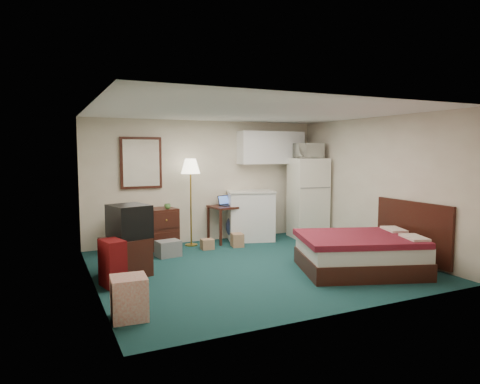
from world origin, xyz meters
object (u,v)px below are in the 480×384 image
bed (360,254)px  tv_stand (126,257)px  fridge (308,198)px  suitcase (113,263)px  desk (226,224)px  kitchen_counter (250,216)px  floor_lamp (191,202)px  dresser (147,230)px

bed → tv_stand: size_ratio=2.81×
fridge → suitcase: size_ratio=2.61×
desk → kitchen_counter: (0.56, -0.02, 0.13)m
kitchen_counter → suitcase: bearing=-131.4°
bed → suitcase: suitcase is taller
desk → floor_lamp: bearing=175.1°
tv_stand → suitcase: 0.55m
kitchen_counter → bed: size_ratio=0.57×
tv_stand → suitcase: suitcase is taller
tv_stand → suitcase: (-0.26, -0.48, 0.04)m
kitchen_counter → fridge: bearing=2.6°
floor_lamp → kitchen_counter: bearing=-0.2°
desk → tv_stand: size_ratio=1.20×
fridge → tv_stand: 4.35m
bed → suitcase: bearing=-173.9°
desk → tv_stand: (-2.32, -1.56, -0.09)m
desk → suitcase: desk is taller
kitchen_counter → bed: bearing=-64.6°
kitchen_counter → fridge: fridge is taller
kitchen_counter → tv_stand: bearing=-135.9°
desk → tv_stand: desk is taller
desk → fridge: bearing=-15.9°
dresser → floor_lamp: bearing=-10.3°
kitchen_counter → suitcase: size_ratio=1.54×
desk → bed: (1.04, -2.89, -0.09)m
floor_lamp → suitcase: (-1.82, -2.03, -0.53)m
fridge → bed: (-0.77, -2.58, -0.58)m
desk → suitcase: bearing=-147.7°
fridge → suitcase: 4.75m
floor_lamp → kitchen_counter: 1.36m
bed → floor_lamp: bearing=141.2°
suitcase → kitchen_counter: bearing=17.6°
dresser → floor_lamp: floor_lamp is taller
dresser → desk: size_ratio=1.51×
suitcase → tv_stand: bearing=46.0°
dresser → bed: size_ratio=0.64×
dresser → desk: (1.65, 0.04, -0.01)m
dresser → kitchen_counter: 2.21m
desk → kitchen_counter: size_ratio=0.74×
bed → tv_stand: (-3.36, 1.33, 0.01)m
dresser → tv_stand: dresser is taller
dresser → floor_lamp: 1.01m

